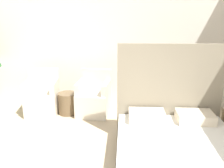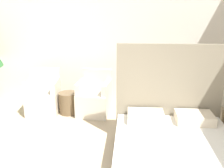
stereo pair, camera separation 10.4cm
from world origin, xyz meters
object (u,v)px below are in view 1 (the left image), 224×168
object	(u,v)px
bed	(179,155)
armchair_near_window_right	(94,99)
armchair_near_window_left	(43,99)
side_table	(68,103)

from	to	relation	value
bed	armchair_near_window_right	size ratio (longest dim) A/B	2.48
armchair_near_window_left	side_table	distance (m)	0.55
bed	side_table	xyz separation A→B (m)	(-1.89, 1.94, -0.06)
armchair_near_window_right	armchair_near_window_left	bearing A→B (deg)	-173.58
bed	side_table	distance (m)	2.71
bed	side_table	world-z (taller)	bed
bed	side_table	bearing A→B (deg)	134.17
armchair_near_window_left	side_table	world-z (taller)	armchair_near_window_left
armchair_near_window_left	side_table	xyz separation A→B (m)	(0.54, -0.04, -0.08)
bed	armchair_near_window_left	bearing A→B (deg)	140.75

